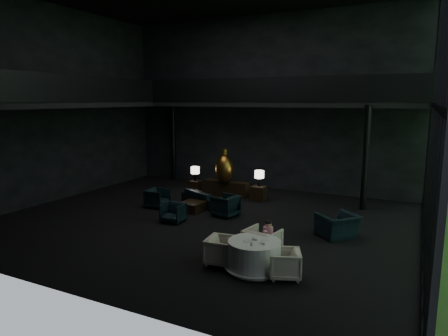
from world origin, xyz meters
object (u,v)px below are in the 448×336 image
at_px(side_table_left, 195,186).
at_px(dining_chair_west, 222,249).
at_px(lounge_armchair_east, 225,203).
at_px(sofa, 203,195).
at_px(table_lamp_left, 195,171).
at_px(lounge_armchair_west, 157,197).
at_px(lounge_armchair_south, 173,212).
at_px(dining_chair_east, 284,263).
at_px(child, 268,230).
at_px(table_lamp_right, 259,175).
at_px(coffee_table, 192,207).
at_px(side_table_right, 259,193).
at_px(dining_chair_north, 262,240).
at_px(bronze_urn, 224,168).
at_px(dining_table, 254,257).
at_px(window_armchair, 338,221).
at_px(console, 227,188).

relative_size(side_table_left, dining_chair_west, 0.65).
bearing_deg(lounge_armchair_east, sofa, -113.33).
height_order(table_lamp_left, lounge_armchair_east, table_lamp_left).
bearing_deg(table_lamp_left, sofa, -51.81).
relative_size(lounge_armchair_west, lounge_armchair_south, 1.18).
distance_m(dining_chair_east, child, 1.38).
distance_m(side_table_left, table_lamp_right, 3.31).
relative_size(lounge_armchair_west, dining_chair_east, 1.14).
bearing_deg(side_table_left, coffee_table, -61.69).
xyz_separation_m(table_lamp_right, child, (2.45, -5.59, -0.35)).
relative_size(lounge_armchair_west, coffee_table, 1.01).
distance_m(lounge_armchair_west, dining_chair_east, 7.51).
height_order(side_table_right, table_lamp_right, table_lamp_right).
bearing_deg(lounge_armchair_west, sofa, -52.99).
bearing_deg(lounge_armchair_south, dining_chair_north, -24.86).
relative_size(side_table_right, coffee_table, 0.75).
xyz_separation_m(side_table_right, lounge_armchair_west, (-3.19, -2.77, 0.10)).
distance_m(side_table_right, lounge_armchair_west, 4.23).
bearing_deg(bronze_urn, lounge_armchair_west, -120.33).
bearing_deg(lounge_armchair_south, dining_table, -34.35).
relative_size(sofa, coffee_table, 2.40).
xyz_separation_m(lounge_armchair_west, dining_chair_west, (4.77, -3.81, -0.01)).
distance_m(side_table_right, dining_chair_west, 6.77).
height_order(table_lamp_right, dining_chair_north, table_lamp_right).
xyz_separation_m(lounge_armchair_east, dining_chair_west, (1.84, -3.91, -0.08)).
xyz_separation_m(lounge_armchair_south, dining_chair_north, (3.86, -1.53, 0.13)).
bearing_deg(child, lounge_armchair_south, -19.74).
height_order(side_table_left, dining_chair_north, dining_chair_north).
xyz_separation_m(window_armchair, dining_chair_east, (-0.58, -3.46, -0.14)).
height_order(console, side_table_right, console).
bearing_deg(window_armchair, side_table_right, -89.05).
relative_size(sofa, dining_table, 1.32).
xyz_separation_m(side_table_left, child, (5.65, -5.77, 0.47)).
bearing_deg(side_table_left, lounge_armchair_east, -44.25).
bearing_deg(dining_chair_east, dining_chair_north, -157.47).
xyz_separation_m(console, bronze_urn, (0.00, -0.24, 0.94)).
xyz_separation_m(table_lamp_right, dining_table, (2.45, -6.57, -0.76)).
bearing_deg(dining_table, console, 121.01).
relative_size(table_lamp_right, sofa, 0.33).
distance_m(window_armchair, dining_chair_west, 4.09).
height_order(dining_table, child, child).
bearing_deg(dining_chair_east, console, -166.24).
bearing_deg(lounge_armchair_west, table_lamp_right, -50.20).
bearing_deg(table_lamp_right, bronze_urn, -177.35).
distance_m(side_table_right, lounge_armchair_south, 4.41).
xyz_separation_m(console, dining_table, (4.05, -6.73, 0.01)).
distance_m(console, side_table_right, 1.61).
bearing_deg(table_lamp_right, dining_chair_west, -76.53).
bearing_deg(side_table_right, dining_chair_west, -76.48).
relative_size(sofa, lounge_armchair_west, 2.39).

